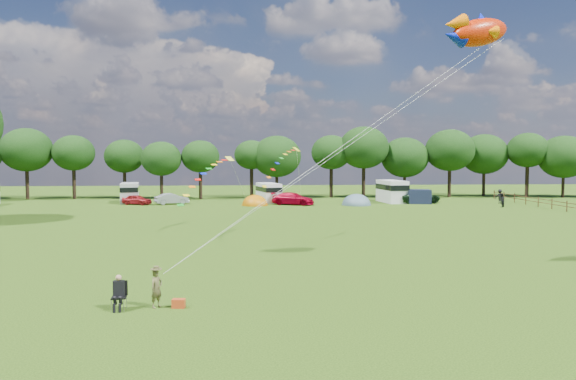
{
  "coord_description": "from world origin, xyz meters",
  "views": [
    {
      "loc": [
        -2.32,
        -25.13,
        6.01
      ],
      "look_at": [
        0.0,
        8.0,
        4.0
      ],
      "focal_mm": 35.0,
      "sensor_mm": 36.0,
      "label": 1
    }
  ],
  "objects": [
    {
      "name": "camp_chair",
      "position": [
        -7.4,
        -3.07,
        0.83
      ],
      "size": [
        0.62,
        0.62,
        1.4
      ],
      "rotation": [
        0.0,
        0.0,
        0.11
      ],
      "color": "#99999E",
      "rests_on": "ground"
    },
    {
      "name": "awning_navy",
      "position": [
        19.16,
        44.33,
        0.89
      ],
      "size": [
        3.16,
        2.72,
        1.77
      ],
      "primitive_type": "cube",
      "rotation": [
        0.0,
        0.0,
        -0.16
      ],
      "color": "#141A31",
      "rests_on": "ground"
    },
    {
      "name": "streamer_kite_b",
      "position": [
        -5.44,
        20.61,
        4.71
      ],
      "size": [
        4.34,
        4.74,
        3.82
      ],
      "rotation": [
        0.0,
        0.0,
        0.77
      ],
      "color": "yellow",
      "rests_on": "ground"
    },
    {
      "name": "car_a",
      "position": [
        -16.14,
        45.07,
        0.63
      ],
      "size": [
        4.05,
        2.81,
        1.26
      ],
      "primitive_type": "imported",
      "rotation": [
        0.0,
        0.0,
        1.18
      ],
      "color": "maroon",
      "rests_on": "ground"
    },
    {
      "name": "streamer_kite_c",
      "position": [
        0.21,
        14.88,
        5.77
      ],
      "size": [
        3.05,
        4.93,
        2.78
      ],
      "rotation": [
        0.0,
        0.0,
        1.07
      ],
      "color": "yellow",
      "rests_on": "ground"
    },
    {
      "name": "campervan_c",
      "position": [
        0.25,
        47.28,
        1.34
      ],
      "size": [
        3.36,
        5.47,
        2.5
      ],
      "rotation": [
        0.0,
        0.0,
        1.82
      ],
      "color": "white",
      "rests_on": "ground"
    },
    {
      "name": "ground_plane",
      "position": [
        0.0,
        0.0,
        0.0
      ],
      "size": [
        180.0,
        180.0,
        0.0
      ],
      "primitive_type": "plane",
      "color": "black",
      "rests_on": "ground"
    },
    {
      "name": "campervan_d",
      "position": [
        16.26,
        46.47,
        1.53
      ],
      "size": [
        3.08,
        6.05,
        2.85
      ],
      "rotation": [
        0.0,
        0.0,
        1.68
      ],
      "color": "white",
      "rests_on": "ground"
    },
    {
      "name": "kite_flyer",
      "position": [
        -5.99,
        -2.86,
        0.76
      ],
      "size": [
        0.63,
        0.66,
        1.52
      ],
      "primitive_type": "imported",
      "rotation": [
        0.0,
        0.0,
        0.91
      ],
      "color": "brown",
      "rests_on": "ground"
    },
    {
      "name": "campervan_b",
      "position": [
        -17.62,
        48.16,
        1.37
      ],
      "size": [
        3.02,
        5.48,
        2.54
      ],
      "rotation": [
        0.0,
        0.0,
        1.73
      ],
      "color": "#B3B3B5",
      "rests_on": "ground"
    },
    {
      "name": "tent_orange",
      "position": [
        -1.59,
        43.15,
        0.02
      ],
      "size": [
        3.28,
        3.59,
        2.56
      ],
      "color": "#BC6704",
      "rests_on": "ground"
    },
    {
      "name": "walker_a",
      "position": [
        27.31,
        38.61,
        0.82
      ],
      "size": [
        0.93,
        0.89,
        1.64
      ],
      "primitive_type": "imported",
      "rotation": [
        0.0,
        0.0,
        3.83
      ],
      "color": "black",
      "rests_on": "ground"
    },
    {
      "name": "kite_bag",
      "position": [
        -5.12,
        -2.97,
        0.18
      ],
      "size": [
        0.53,
        0.38,
        0.36
      ],
      "primitive_type": "cube",
      "rotation": [
        0.0,
        0.0,
        -0.1
      ],
      "color": "#B73D16",
      "rests_on": "ground"
    },
    {
      "name": "tent_greyblue",
      "position": [
        10.86,
        42.74,
        0.02
      ],
      "size": [
        3.65,
        4.0,
        2.72
      ],
      "color": "#4A636E",
      "rests_on": "ground"
    },
    {
      "name": "walker_b",
      "position": [
        29.41,
        43.62,
        0.91
      ],
      "size": [
        1.24,
        0.71,
        1.82
      ],
      "primitive_type": "imported",
      "rotation": [
        0.0,
        0.0,
        3.0
      ],
      "color": "black",
      "rests_on": "ground"
    },
    {
      "name": "fish_kite",
      "position": [
        9.56,
        3.97,
        12.52
      ],
      "size": [
        4.2,
        2.3,
        2.19
      ],
      "rotation": [
        0.0,
        -0.21,
        0.28
      ],
      "color": "red",
      "rests_on": "ground"
    },
    {
      "name": "tree_line",
      "position": [
        5.3,
        54.99,
        6.35
      ],
      "size": [
        102.98,
        10.98,
        10.27
      ],
      "color": "black",
      "rests_on": "ground"
    },
    {
      "name": "fence",
      "position": [
        32.0,
        34.5,
        0.7
      ],
      "size": [
        0.12,
        33.12,
        1.2
      ],
      "color": "#472D19",
      "rests_on": "ground"
    },
    {
      "name": "car_b",
      "position": [
        -11.92,
        45.41,
        0.68
      ],
      "size": [
        4.13,
        2.83,
        1.37
      ],
      "primitive_type": "imported",
      "rotation": [
        0.0,
        0.0,
        1.97
      ],
      "color": "gray",
      "rests_on": "ground"
    },
    {
      "name": "car_d",
      "position": [
        19.34,
        45.11,
        0.79
      ],
      "size": [
        6.21,
        3.85,
        1.57
      ],
      "primitive_type": "imported",
      "rotation": [
        0.0,
        0.0,
        1.8
      ],
      "color": "black",
      "rests_on": "ground"
    },
    {
      "name": "car_c",
      "position": [
        3.12,
        43.57,
        0.76
      ],
      "size": [
        5.5,
        3.97,
        1.52
      ],
      "primitive_type": "imported",
      "rotation": [
        0.0,
        0.0,
        1.16
      ],
      "color": "#9A021B",
      "rests_on": "ground"
    }
  ]
}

